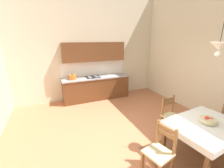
{
  "coord_description": "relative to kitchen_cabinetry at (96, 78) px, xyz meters",
  "views": [
    {
      "loc": [
        -1.51,
        -2.6,
        2.34
      ],
      "look_at": [
        0.07,
        1.11,
        1.11
      ],
      "focal_mm": 24.16,
      "sensor_mm": 36.0,
      "label": 1
    }
  ],
  "objects": [
    {
      "name": "pendant_lamp",
      "position": [
        1.17,
        -3.74,
        1.34
      ],
      "size": [
        0.32,
        0.32,
        0.81
      ],
      "color": "black"
    },
    {
      "name": "dining_table",
      "position": [
        1.04,
        -3.86,
        -0.22
      ],
      "size": [
        1.52,
        1.19,
        0.75
      ],
      "color": "brown",
      "rests_on": "ground_plane"
    },
    {
      "name": "wall_back",
      "position": [
        -0.14,
        0.33,
        1.25
      ],
      "size": [
        6.21,
        0.12,
        4.22
      ],
      "primitive_type": "cube",
      "color": "beige",
      "rests_on": "ground_plane"
    },
    {
      "name": "ground_plane",
      "position": [
        -0.14,
        -2.91,
        -0.91
      ],
      "size": [
        6.21,
        6.97,
        0.1
      ],
      "primitive_type": "cube",
      "color": "#B7704C"
    },
    {
      "name": "area_rug",
      "position": [
        1.04,
        -3.96,
        -0.85
      ],
      "size": [
        2.1,
        1.6,
        0.01
      ],
      "primitive_type": "cube",
      "color": "brown",
      "rests_on": "ground_plane"
    },
    {
      "name": "fruit_bowl",
      "position": [
        1.09,
        -3.85,
        -0.04
      ],
      "size": [
        0.3,
        0.3,
        0.12
      ],
      "color": "beige",
      "rests_on": "dining_table"
    },
    {
      "name": "kitchen_cabinetry",
      "position": [
        0.0,
        0.0,
        0.0
      ],
      "size": [
        2.6,
        0.63,
        2.2
      ],
      "color": "brown",
      "rests_on": "ground_plane"
    },
    {
      "name": "dining_chair_kitchen_side",
      "position": [
        1.09,
        -2.94,
        -0.41
      ],
      "size": [
        0.45,
        0.45,
        0.93
      ],
      "color": "#D1BC89",
      "rests_on": "ground_plane"
    },
    {
      "name": "dining_chair_tv_side",
      "position": [
        -0.04,
        -3.84,
        -0.41
      ],
      "size": [
        0.5,
        0.5,
        0.93
      ],
      "color": "#D1BC89",
      "rests_on": "ground_plane"
    }
  ]
}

